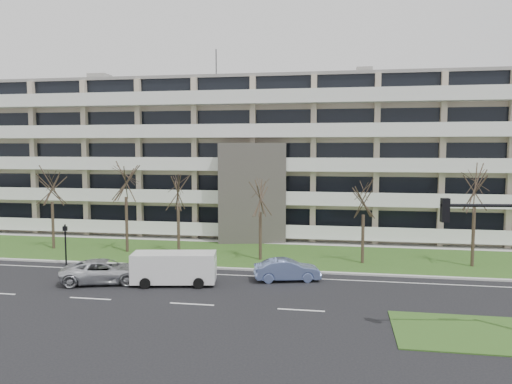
% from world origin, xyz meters
% --- Properties ---
extents(ground, '(160.00, 160.00, 0.00)m').
position_xyz_m(ground, '(0.00, 0.00, 0.00)').
color(ground, black).
rests_on(ground, ground).
extents(grass_verge, '(90.00, 10.00, 0.06)m').
position_xyz_m(grass_verge, '(0.00, 13.00, 0.03)').
color(grass_verge, '#274D19').
rests_on(grass_verge, ground).
extents(curb, '(90.00, 0.35, 0.12)m').
position_xyz_m(curb, '(0.00, 8.00, 0.06)').
color(curb, '#B2B2AD').
rests_on(curb, ground).
extents(sidewalk, '(90.00, 2.00, 0.08)m').
position_xyz_m(sidewalk, '(0.00, 18.50, 0.04)').
color(sidewalk, '#B2B2AD').
rests_on(sidewalk, ground).
extents(grass_median, '(7.00, 5.00, 0.06)m').
position_xyz_m(grass_median, '(14.00, -2.00, 0.03)').
color(grass_median, '#274D19').
rests_on(grass_median, ground).
extents(lane_edge_line, '(90.00, 0.12, 0.01)m').
position_xyz_m(lane_edge_line, '(0.00, 6.50, 0.01)').
color(lane_edge_line, white).
rests_on(lane_edge_line, ground).
extents(apartment_building, '(60.50, 15.10, 18.75)m').
position_xyz_m(apartment_building, '(-0.01, 25.32, 7.61)').
color(apartment_building, '#C7B29B').
rests_on(apartment_building, ground).
extents(silver_pickup, '(5.80, 3.86, 1.48)m').
position_xyz_m(silver_pickup, '(-6.74, 3.27, 0.74)').
color(silver_pickup, silver).
rests_on(silver_pickup, ground).
extents(blue_sedan, '(4.49, 2.52, 1.40)m').
position_xyz_m(blue_sedan, '(4.62, 5.77, 0.70)').
color(blue_sedan, '#768CCC').
rests_on(blue_sedan, ground).
extents(white_van, '(5.45, 2.81, 2.01)m').
position_xyz_m(white_van, '(-2.20, 3.68, 1.21)').
color(white_van, silver).
rests_on(white_van, ground).
extents(pedestrian_signal, '(0.30, 0.24, 3.04)m').
position_xyz_m(pedestrian_signal, '(-11.67, 7.09, 1.93)').
color(pedestrian_signal, black).
rests_on(pedestrian_signal, ground).
extents(tree_1, '(3.59, 3.59, 7.18)m').
position_xyz_m(tree_1, '(-15.98, 12.46, 5.58)').
color(tree_1, '#382B21').
rests_on(tree_1, ground).
extents(tree_2, '(4.08, 4.08, 8.15)m').
position_xyz_m(tree_2, '(-9.27, 12.27, 6.34)').
color(tree_2, '#382B21').
rests_on(tree_2, ground).
extents(tree_3, '(3.41, 3.41, 6.83)m').
position_xyz_m(tree_3, '(-4.95, 12.55, 5.31)').
color(tree_3, '#382B21').
rests_on(tree_3, ground).
extents(tree_4, '(3.31, 3.31, 6.62)m').
position_xyz_m(tree_4, '(1.98, 11.25, 5.14)').
color(tree_4, '#382B21').
rests_on(tree_4, ground).
extents(tree_5, '(3.26, 3.26, 6.52)m').
position_xyz_m(tree_5, '(9.62, 11.43, 5.06)').
color(tree_5, '#382B21').
rests_on(tree_5, ground).
extents(tree_6, '(3.90, 3.90, 7.80)m').
position_xyz_m(tree_6, '(17.38, 11.68, 6.06)').
color(tree_6, '#382B21').
rests_on(tree_6, ground).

